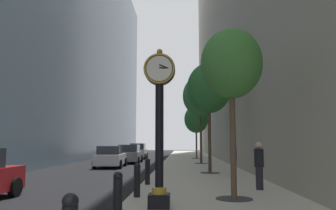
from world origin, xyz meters
TOP-DOWN VIEW (x-y plane):
  - ground_plane at (0.00, 27.00)m, footprint 110.00×110.00m
  - sidewalk_right at (2.71, 30.00)m, footprint 5.43×80.00m
  - building_block_left at (-12.60, 30.00)m, footprint 9.00×80.00m
  - street_clock at (1.09, 7.08)m, footprint 0.84×0.55m
  - bollard_second at (0.28, 5.63)m, footprint 0.21×0.21m
  - bollard_third at (0.28, 8.82)m, footprint 0.21×0.21m
  - bollard_fourth at (0.28, 12.00)m, footprint 0.21×0.21m
  - street_tree_near at (3.23, 8.54)m, footprint 1.90×1.90m
  - street_tree_mid_near at (3.23, 17.29)m, footprint 2.50×2.50m
  - street_tree_mid_far at (3.23, 26.03)m, footprint 2.94×2.94m
  - street_tree_far at (3.23, 34.77)m, footprint 2.58×2.58m
  - pedestrian_walking at (4.26, 15.50)m, footprint 0.42×0.50m
  - pedestrian_by_clock at (4.45, 10.62)m, footprint 0.41×0.41m
  - car_white_mid at (-3.59, 23.14)m, footprint 2.15×4.07m
  - car_grey_far at (-3.01, 28.53)m, footprint 2.13×4.39m
  - car_silver_trailing at (-3.27, 36.36)m, footprint 2.03×4.31m

SIDE VIEW (x-z plane):
  - ground_plane at x=0.00m, z-range 0.00..0.00m
  - sidewalk_right at x=2.71m, z-range 0.00..0.14m
  - bollard_second at x=0.28m, z-range 0.16..1.21m
  - bollard_third at x=0.28m, z-range 0.16..1.21m
  - bollard_fourth at x=0.28m, z-range 0.16..1.21m
  - car_white_mid at x=-3.59m, z-range -0.02..1.55m
  - car_grey_far at x=-3.01m, z-range -0.02..1.62m
  - car_silver_trailing at x=-3.27m, z-range -0.03..1.70m
  - pedestrian_walking at x=4.26m, z-range 0.19..1.88m
  - pedestrian_by_clock at x=4.45m, z-range 0.19..1.89m
  - street_clock at x=1.09m, z-range 0.34..4.54m
  - street_tree_near at x=3.23m, z-range 1.61..6.82m
  - street_tree_far at x=3.23m, z-range 1.48..7.17m
  - street_tree_mid_near at x=3.23m, z-range 1.78..7.98m
  - street_tree_mid_far at x=3.23m, z-range 2.04..9.27m
  - building_block_left at x=-12.60m, z-range 0.00..29.58m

